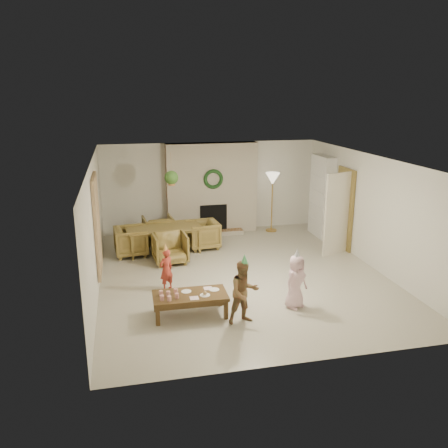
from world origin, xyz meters
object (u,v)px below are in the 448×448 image
object	(u,v)px
child_red	(166,270)
dining_chair_near	(170,248)
dining_chair_far	(158,229)
child_plaid	(244,292)
dining_chair_left	(131,241)
coffee_table_top	(190,296)
dining_chair_right	(203,235)
child_pink	(296,281)
dining_table	(164,239)

from	to	relation	value
child_red	dining_chair_near	bearing A→B (deg)	-129.79
dining_chair_far	child_plaid	xyz separation A→B (m)	(1.06, -4.76, 0.21)
dining_chair_left	child_red	distance (m)	2.33
dining_chair_near	coffee_table_top	bearing A→B (deg)	-93.87
dining_chair_right	child_plaid	distance (m)	4.06
dining_chair_left	child_pink	xyz separation A→B (m)	(2.86, -3.53, 0.15)
dining_chair_right	dining_chair_left	bearing A→B (deg)	-90.00
child_red	coffee_table_top	bearing A→B (deg)	73.31
dining_chair_right	coffee_table_top	bearing A→B (deg)	-18.60
child_pink	child_red	bearing A→B (deg)	122.48
dining_chair_near	dining_chair_far	size ratio (longest dim) A/B	1.00
dining_table	child_plaid	distance (m)	4.09
coffee_table_top	child_pink	world-z (taller)	child_pink
dining_chair_far	child_plaid	bearing A→B (deg)	97.43
dining_chair_right	child_red	size ratio (longest dim) A/B	0.90
dining_chair_far	dining_chair_left	world-z (taller)	same
dining_table	dining_chair_near	xyz separation A→B (m)	(0.07, -0.79, 0.03)
coffee_table_top	dining_chair_far	bearing A→B (deg)	93.67
dining_chair_right	child_pink	size ratio (longest dim) A/B	0.77
child_pink	dining_chair_far	bearing A→B (deg)	88.27
dining_chair_left	child_pink	bearing A→B (deg)	-146.10
coffee_table_top	child_plaid	xyz separation A→B (m)	(0.86, -0.47, 0.19)
dining_chair_left	coffee_table_top	bearing A→B (deg)	-170.07
dining_table	dining_chair_left	size ratio (longest dim) A/B	2.34
dining_chair_far	dining_chair_left	size ratio (longest dim) A/B	1.00
dining_table	child_pink	xyz separation A→B (m)	(2.06, -3.60, 0.19)
dining_chair_far	dining_chair_left	xyz separation A→B (m)	(-0.72, -0.86, 0.00)
dining_chair_right	child_pink	bearing A→B (deg)	11.15
dining_chair_far	coffee_table_top	xyz separation A→B (m)	(0.20, -4.29, 0.02)
dining_chair_near	child_red	bearing A→B (deg)	-104.05
dining_chair_right	coffee_table_top	size ratio (longest dim) A/B	0.59
dining_chair_far	child_pink	distance (m)	4.88
child_plaid	child_pink	distance (m)	1.14
dining_chair_far	dining_table	bearing A→B (deg)	90.00
dining_chair_far	child_red	xyz separation A→B (m)	(-0.10, -3.11, 0.08)
dining_table	dining_chair_far	xyz separation A→B (m)	(-0.07, 0.79, 0.03)
dining_chair_far	dining_chair_right	distance (m)	1.27
dining_chair_near	child_plaid	xyz separation A→B (m)	(0.92, -3.17, 0.21)
dining_chair_near	child_red	world-z (taller)	child_red
dining_chair_near	coffee_table_top	size ratio (longest dim) A/B	0.59
dining_chair_left	child_plaid	bearing A→B (deg)	-160.56
dining_chair_far	dining_chair_right	xyz separation A→B (m)	(1.06, -0.70, 0.00)
dining_table	dining_chair_right	size ratio (longest dim) A/B	2.34
dining_table	dining_chair_far	bearing A→B (deg)	90.00
child_pink	dining_table	bearing A→B (deg)	92.18
dining_chair_right	child_red	distance (m)	2.67
dining_chair_near	dining_chair_right	xyz separation A→B (m)	(0.92, 0.88, 0.00)
dining_chair_near	dining_chair_far	xyz separation A→B (m)	(-0.14, 1.58, 0.00)
dining_chair_near	dining_chair_far	distance (m)	1.59
dining_chair_near	child_plaid	size ratio (longest dim) A/B	0.69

